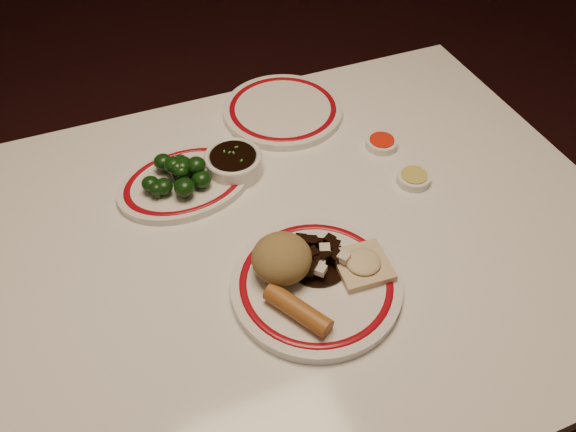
# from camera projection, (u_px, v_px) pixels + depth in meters

# --- Properties ---
(ground) EXTENTS (7.00, 7.00, 0.00)m
(ground) POSITION_uv_depth(u_px,v_px,m) (285.00, 418.00, 1.52)
(ground) COLOR black
(ground) RESTS_ON ground
(dining_table) EXTENTS (1.20, 0.90, 0.75)m
(dining_table) POSITION_uv_depth(u_px,v_px,m) (284.00, 269.00, 1.04)
(dining_table) COLOR white
(dining_table) RESTS_ON ground
(main_plate) EXTENTS (0.30, 0.30, 0.02)m
(main_plate) POSITION_uv_depth(u_px,v_px,m) (316.00, 284.00, 0.89)
(main_plate) COLOR white
(main_plate) RESTS_ON dining_table
(rice_mound) EXTENTS (0.10, 0.10, 0.07)m
(rice_mound) POSITION_uv_depth(u_px,v_px,m) (282.00, 258.00, 0.87)
(rice_mound) COLOR olive
(rice_mound) RESTS_ON main_plate
(spring_roll) EXTENTS (0.08, 0.11, 0.03)m
(spring_roll) POSITION_uv_depth(u_px,v_px,m) (298.00, 310.00, 0.83)
(spring_roll) COLOR #A76429
(spring_roll) RESTS_ON main_plate
(fried_wonton) EXTENTS (0.09, 0.09, 0.02)m
(fried_wonton) POSITION_uv_depth(u_px,v_px,m) (363.00, 264.00, 0.90)
(fried_wonton) COLOR beige
(fried_wonton) RESTS_ON main_plate
(stirfry_heap) EXTENTS (0.10, 0.10, 0.03)m
(stirfry_heap) POSITION_uv_depth(u_px,v_px,m) (317.00, 256.00, 0.90)
(stirfry_heap) COLOR black
(stirfry_heap) RESTS_ON main_plate
(broccoli_plate) EXTENTS (0.28, 0.25, 0.02)m
(broccoli_plate) POSITION_uv_depth(u_px,v_px,m) (186.00, 182.00, 1.05)
(broccoli_plate) COLOR white
(broccoli_plate) RESTS_ON dining_table
(broccoli_pile) EXTENTS (0.12, 0.12, 0.05)m
(broccoli_pile) POSITION_uv_depth(u_px,v_px,m) (179.00, 173.00, 1.02)
(broccoli_pile) COLOR #23471C
(broccoli_pile) RESTS_ON broccoli_plate
(soy_bowl) EXTENTS (0.11, 0.11, 0.04)m
(soy_bowl) POSITION_uv_depth(u_px,v_px,m) (234.00, 164.00, 1.07)
(soy_bowl) COLOR white
(soy_bowl) RESTS_ON dining_table
(sweet_sour_dish) EXTENTS (0.06, 0.06, 0.02)m
(sweet_sour_dish) POSITION_uv_depth(u_px,v_px,m) (381.00, 143.00, 1.13)
(sweet_sour_dish) COLOR white
(sweet_sour_dish) RESTS_ON dining_table
(mustard_dish) EXTENTS (0.06, 0.06, 0.02)m
(mustard_dish) POSITION_uv_depth(u_px,v_px,m) (413.00, 178.00, 1.06)
(mustard_dish) COLOR white
(mustard_dish) RESTS_ON dining_table
(far_plate) EXTENTS (0.29, 0.29, 0.02)m
(far_plate) POSITION_uv_depth(u_px,v_px,m) (283.00, 110.00, 1.21)
(far_plate) COLOR white
(far_plate) RESTS_ON dining_table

